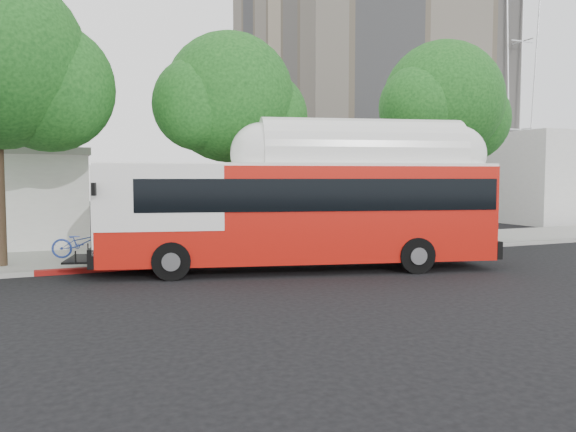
% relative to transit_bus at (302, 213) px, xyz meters
% --- Properties ---
extents(ground, '(120.00, 120.00, 0.00)m').
position_rel_transit_bus_xyz_m(ground, '(-0.14, -1.69, -1.87)').
color(ground, black).
rests_on(ground, ground).
extents(sidewalk, '(60.00, 5.00, 0.15)m').
position_rel_transit_bus_xyz_m(sidewalk, '(-0.14, 4.81, -1.80)').
color(sidewalk, gray).
rests_on(sidewalk, ground).
extents(curb_strip, '(60.00, 0.30, 0.15)m').
position_rel_transit_bus_xyz_m(curb_strip, '(-0.14, 2.21, -1.80)').
color(curb_strip, gray).
rests_on(curb_strip, ground).
extents(red_curb_segment, '(10.00, 0.32, 0.16)m').
position_rel_transit_bus_xyz_m(red_curb_segment, '(-3.14, 2.21, -1.79)').
color(red_curb_segment, maroon).
rests_on(red_curb_segment, ground).
extents(street_tree_left, '(6.67, 5.80, 9.74)m').
position_rel_transit_bus_xyz_m(street_tree_left, '(-8.67, 3.86, 4.73)').
color(street_tree_left, '#2D2116').
rests_on(street_tree_left, ground).
extents(street_tree_mid, '(5.75, 5.00, 8.62)m').
position_rel_transit_bus_xyz_m(street_tree_mid, '(-0.74, 4.36, 4.03)').
color(street_tree_mid, '#2D2116').
rests_on(street_tree_mid, ground).
extents(street_tree_right, '(6.21, 5.40, 9.18)m').
position_rel_transit_bus_xyz_m(street_tree_right, '(9.30, 4.16, 4.38)').
color(street_tree_right, '#2D2116').
rests_on(street_tree_right, ground).
extents(apartment_tower, '(18.00, 18.00, 37.00)m').
position_rel_transit_bus_xyz_m(apartment_tower, '(17.86, 26.31, 15.74)').
color(apartment_tower, gray).
rests_on(apartment_tower, ground).
extents(transit_bus, '(13.72, 5.69, 4.01)m').
position_rel_transit_bus_xyz_m(transit_bus, '(0.00, 0.00, 0.00)').
color(transit_bus, red).
rests_on(transit_bus, ground).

